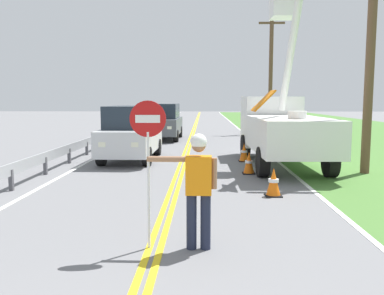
% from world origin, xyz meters
% --- Properties ---
extents(centerline_yellow_left, '(0.11, 110.00, 0.01)m').
position_xyz_m(centerline_yellow_left, '(-0.09, 20.00, 0.01)').
color(centerline_yellow_left, yellow).
rests_on(centerline_yellow_left, ground).
extents(centerline_yellow_right, '(0.11, 110.00, 0.01)m').
position_xyz_m(centerline_yellow_right, '(0.09, 20.00, 0.01)').
color(centerline_yellow_right, yellow).
rests_on(centerline_yellow_right, ground).
extents(edge_line_right, '(0.12, 110.00, 0.01)m').
position_xyz_m(edge_line_right, '(3.60, 20.00, 0.01)').
color(edge_line_right, silver).
rests_on(edge_line_right, ground).
extents(edge_line_left, '(0.12, 110.00, 0.01)m').
position_xyz_m(edge_line_left, '(-3.60, 20.00, 0.01)').
color(edge_line_left, silver).
rests_on(edge_line_left, ground).
extents(flagger_worker, '(1.09, 0.25, 1.83)m').
position_xyz_m(flagger_worker, '(0.68, 4.59, 1.05)').
color(flagger_worker, '#1E2338').
rests_on(flagger_worker, ground).
extents(stop_sign_paddle, '(0.56, 0.04, 2.33)m').
position_xyz_m(stop_sign_paddle, '(-0.09, 4.60, 1.71)').
color(stop_sign_paddle, silver).
rests_on(stop_sign_paddle, ground).
extents(utility_bucket_truck, '(2.67, 6.86, 5.96)m').
position_xyz_m(utility_bucket_truck, '(3.54, 13.23, 1.43)').
color(utility_bucket_truck, white).
rests_on(utility_bucket_truck, ground).
extents(oncoming_suv_nearest, '(1.97, 4.63, 2.10)m').
position_xyz_m(oncoming_suv_nearest, '(-2.04, 14.10, 1.06)').
color(oncoming_suv_nearest, silver).
rests_on(oncoming_suv_nearest, ground).
extents(oncoming_suv_second, '(1.99, 4.64, 2.10)m').
position_xyz_m(oncoming_suv_second, '(-1.57, 22.38, 1.06)').
color(oncoming_suv_second, '#4C5156').
rests_on(oncoming_suv_second, ground).
extents(utility_pole_near, '(1.80, 0.28, 8.04)m').
position_xyz_m(utility_pole_near, '(5.93, 11.42, 4.20)').
color(utility_pole_near, brown).
rests_on(utility_pole_near, ground).
extents(utility_pole_mid, '(1.80, 0.28, 8.23)m').
position_xyz_m(utility_pole_mid, '(5.47, 27.59, 4.30)').
color(utility_pole_mid, brown).
rests_on(utility_pole_mid, ground).
extents(traffic_cone_lead, '(0.40, 0.40, 0.70)m').
position_xyz_m(traffic_cone_lead, '(2.47, 8.20, 0.34)').
color(traffic_cone_lead, orange).
rests_on(traffic_cone_lead, ground).
extents(traffic_cone_mid, '(0.40, 0.40, 0.70)m').
position_xyz_m(traffic_cone_mid, '(2.21, 11.20, 0.34)').
color(traffic_cone_mid, orange).
rests_on(traffic_cone_mid, ground).
extents(traffic_cone_tail, '(0.40, 0.40, 0.70)m').
position_xyz_m(traffic_cone_tail, '(2.31, 13.80, 0.34)').
color(traffic_cone_tail, orange).
rests_on(traffic_cone_tail, ground).
extents(guardrail_left_shoulder, '(0.10, 32.00, 0.71)m').
position_xyz_m(guardrail_left_shoulder, '(-4.20, 16.59, 0.52)').
color(guardrail_left_shoulder, '#9EA0A3').
rests_on(guardrail_left_shoulder, ground).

